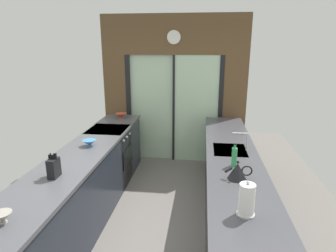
{
  "coord_description": "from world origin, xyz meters",
  "views": [
    {
      "loc": [
        0.53,
        -2.9,
        2.18
      ],
      "look_at": [
        0.08,
        0.82,
        1.12
      ],
      "focal_mm": 30.96,
      "sensor_mm": 36.0,
      "label": 1
    }
  ],
  "objects": [
    {
      "name": "mixing_bowl_far",
      "position": [
        -0.89,
        1.94,
        0.97
      ],
      "size": [
        0.21,
        0.21,
        0.09
      ],
      "color": "#BC4C38",
      "rests_on": "left_counter_run"
    },
    {
      "name": "kettle",
      "position": [
        0.89,
        -0.27,
        1.0
      ],
      "size": [
        0.27,
        0.19,
        0.19
      ],
      "color": "black",
      "rests_on": "right_counter_run"
    },
    {
      "name": "back_wall_unit",
      "position": [
        0.0,
        2.4,
        1.52
      ],
      "size": [
        2.64,
        0.12,
        2.7
      ],
      "color": "brown",
      "rests_on": "ground_plane"
    },
    {
      "name": "sink_faucet",
      "position": [
        1.05,
        0.55,
        1.07
      ],
      "size": [
        0.19,
        0.02,
        0.23
      ],
      "color": "#B7BABC",
      "rests_on": "right_counter_run"
    },
    {
      "name": "knife_block",
      "position": [
        -0.89,
        -0.44,
        1.02
      ],
      "size": [
        0.09,
        0.14,
        0.25
      ],
      "color": "black",
      "rests_on": "left_counter_run"
    },
    {
      "name": "mixing_bowl_mid",
      "position": [
        -0.89,
        0.47,
        0.96
      ],
      "size": [
        0.17,
        0.17,
        0.08
      ],
      "color": "teal",
      "rests_on": "left_counter_run"
    },
    {
      "name": "left_counter_run",
      "position": [
        -0.91,
        0.13,
        0.47
      ],
      "size": [
        0.62,
        3.8,
        0.92
      ],
      "color": "#1E232D",
      "rests_on": "ground_plane"
    },
    {
      "name": "soap_bottle",
      "position": [
        0.89,
        0.05,
        1.03
      ],
      "size": [
        0.06,
        0.06,
        0.25
      ],
      "color": "#339E56",
      "rests_on": "right_counter_run"
    },
    {
      "name": "mixing_bowl_near",
      "position": [
        -0.89,
        -1.21,
        0.96
      ],
      "size": [
        0.14,
        0.14,
        0.08
      ],
      "color": "gray",
      "rests_on": "left_counter_run"
    },
    {
      "name": "paper_towel_roll",
      "position": [
        0.89,
        -0.88,
        1.05
      ],
      "size": [
        0.14,
        0.14,
        0.29
      ],
      "color": "#B7BABC",
      "rests_on": "right_counter_run"
    },
    {
      "name": "right_counter_run",
      "position": [
        0.91,
        0.3,
        0.46
      ],
      "size": [
        0.62,
        3.8,
        0.92
      ],
      "color": "#1E232D",
      "rests_on": "ground_plane"
    },
    {
      "name": "ground_plane",
      "position": [
        0.0,
        0.6,
        -0.01
      ],
      "size": [
        5.04,
        7.6,
        0.02
      ],
      "primitive_type": "cube",
      "color": "slate"
    },
    {
      "name": "oven_range",
      "position": [
        -0.91,
        1.25,
        0.46
      ],
      "size": [
        0.6,
        0.6,
        0.92
      ],
      "color": "black",
      "rests_on": "ground_plane"
    }
  ]
}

